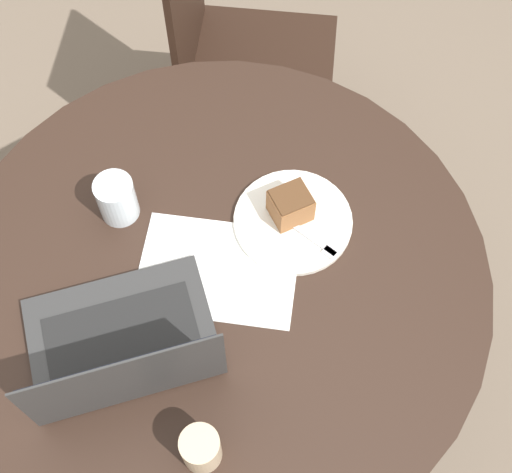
% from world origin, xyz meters
% --- Properties ---
extents(ground_plane, '(12.00, 12.00, 0.00)m').
position_xyz_m(ground_plane, '(0.00, 0.00, 0.00)').
color(ground_plane, '#6B5B4C').
extents(dining_table, '(1.09, 1.09, 0.77)m').
position_xyz_m(dining_table, '(0.00, 0.00, 0.59)').
color(dining_table, black).
rests_on(dining_table, ground_plane).
extents(chair, '(0.56, 0.56, 0.89)m').
position_xyz_m(chair, '(0.29, 0.76, 0.47)').
color(chair, black).
rests_on(chair, ground_plane).
extents(paper_document, '(0.38, 0.34, 0.00)m').
position_xyz_m(paper_document, '(-0.00, -0.00, 0.77)').
color(paper_document, white).
rests_on(paper_document, dining_table).
extents(plate, '(0.24, 0.24, 0.01)m').
position_xyz_m(plate, '(0.18, 0.05, 0.77)').
color(plate, silver).
rests_on(plate, dining_table).
extents(cake_slice, '(0.08, 0.08, 0.07)m').
position_xyz_m(cake_slice, '(0.18, 0.07, 0.81)').
color(cake_slice, brown).
rests_on(cake_slice, plate).
extents(fork, '(0.11, 0.16, 0.00)m').
position_xyz_m(fork, '(0.20, 0.00, 0.78)').
color(fork, silver).
rests_on(fork, plate).
extents(coffee_glass, '(0.07, 0.07, 0.09)m').
position_xyz_m(coffee_glass, '(-0.13, -0.33, 0.81)').
color(coffee_glass, '#C6AD89').
rests_on(coffee_glass, dining_table).
extents(water_glass, '(0.08, 0.08, 0.10)m').
position_xyz_m(water_glass, '(-0.15, 0.19, 0.82)').
color(water_glass, silver).
rests_on(water_glass, dining_table).
extents(laptop, '(0.35, 0.26, 0.21)m').
position_xyz_m(laptop, '(-0.21, -0.11, 0.80)').
color(laptop, '#2D2D2D').
rests_on(laptop, dining_table).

